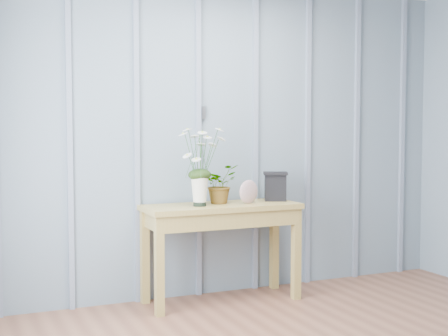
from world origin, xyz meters
name	(u,v)px	position (x,y,z in m)	size (l,w,h in m)	color
room_shell	(316,19)	(0.00, 0.92, 1.99)	(4.00, 4.50, 2.50)	gray
sideboard	(221,219)	(-0.16, 1.99, 0.64)	(1.20, 0.45, 0.75)	olive
daisy_vase	(200,155)	(-0.35, 1.95, 1.13)	(0.43, 0.33, 0.61)	black
spider_plant	(220,184)	(-0.15, 2.05, 0.90)	(0.27, 0.23, 0.30)	#1A3310
felt_disc_vessel	(249,192)	(0.05, 1.95, 0.84)	(0.18, 0.05, 0.18)	#874558
carved_box	(275,186)	(0.33, 2.03, 0.87)	(0.23, 0.21, 0.23)	black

